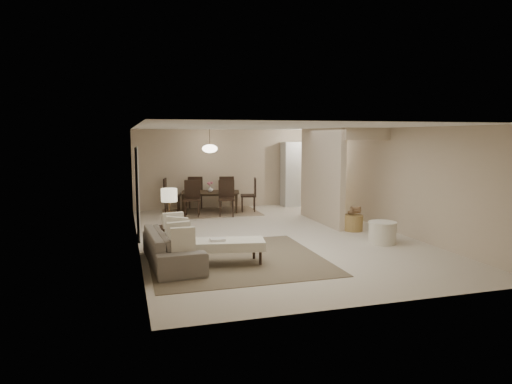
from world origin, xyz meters
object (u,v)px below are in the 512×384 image
object	(u,v)px
pantry_cabinet	(300,174)
round_pouf	(382,233)
dining_table	(210,202)
sofa	(173,248)
side_table	(170,239)
wicker_basket	(353,223)
ottoman_bench	(229,245)

from	to	relation	value
pantry_cabinet	round_pouf	xyz separation A→B (m)	(-0.29, -5.51, -0.82)
round_pouf	dining_table	distance (m)	5.78
sofa	side_table	distance (m)	0.93
pantry_cabinet	side_table	distance (m)	6.89
sofa	wicker_basket	size ratio (longest dim) A/B	4.60
dining_table	ottoman_bench	bearing A→B (deg)	-84.26
pantry_cabinet	sofa	xyz separation A→B (m)	(-4.80, -5.85, -0.74)
wicker_basket	dining_table	distance (m)	4.66
ottoman_bench	dining_table	bearing A→B (deg)	92.68
pantry_cabinet	dining_table	bearing A→B (deg)	-171.71
sofa	wicker_basket	bearing A→B (deg)	-73.07
round_pouf	wicker_basket	world-z (taller)	round_pouf
pantry_cabinet	side_table	size ratio (longest dim) A/B	4.08
pantry_cabinet	wicker_basket	distance (m)	4.24
pantry_cabinet	ottoman_bench	size ratio (longest dim) A/B	1.57
wicker_basket	dining_table	size ratio (longest dim) A/B	0.26
dining_table	round_pouf	bearing A→B (deg)	-47.98
ottoman_bench	round_pouf	distance (m)	3.59
pantry_cabinet	sofa	bearing A→B (deg)	-129.35
ottoman_bench	side_table	xyz separation A→B (m)	(-0.93, 1.23, -0.10)
round_pouf	wicker_basket	xyz separation A→B (m)	(0.04, 1.36, -0.04)
dining_table	pantry_cabinet	bearing A→B (deg)	21.34
ottoman_bench	dining_table	size ratio (longest dim) A/B	0.77
side_table	sofa	bearing A→B (deg)	-93.08
side_table	wicker_basket	distance (m)	4.56
ottoman_bench	dining_table	distance (m)	5.75
round_pouf	pantry_cabinet	bearing A→B (deg)	87.00
ottoman_bench	wicker_basket	distance (m)	4.10
wicker_basket	side_table	bearing A→B (deg)	-170.23
side_table	pantry_cabinet	bearing A→B (deg)	46.03
ottoman_bench	round_pouf	world-z (taller)	round_pouf
pantry_cabinet	sofa	distance (m)	7.61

